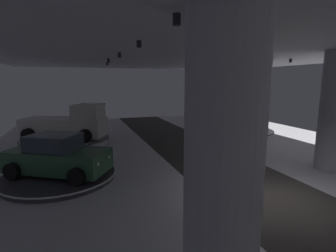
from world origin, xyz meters
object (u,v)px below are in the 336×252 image
pickup_truck_far_right (237,118)px  pickup_truck_far_left (69,124)px  display_car_mid_left (57,156)px  display_platform_mid_left (60,176)px  display_platform_far_right (237,131)px  column_right (335,112)px  display_platform_far_left (66,140)px  column_left (223,166)px  display_platform_deep_right (211,118)px  display_car_deep_right (212,110)px  visitor_walking_near (241,183)px

pickup_truck_far_right → pickup_truck_far_left: 12.87m
pickup_truck_far_right → display_car_mid_left: bearing=-154.2°
display_platform_mid_left → display_platform_far_right: size_ratio=0.84×
column_right → display_platform_far_left: (-12.14, 9.70, -2.56)m
display_platform_far_right → display_platform_far_left: size_ratio=1.00×
pickup_truck_far_right → column_right: bearing=-96.3°
column_left → display_platform_mid_left: 8.91m
display_platform_deep_right → display_car_deep_right: bearing=-32.0°
pickup_truck_far_right → visitor_walking_near: pickup_truck_far_right is taller
display_car_mid_left → display_platform_deep_right: (14.79, 13.65, -0.86)m
display_car_mid_left → pickup_truck_far_right: pickup_truck_far_right is taller
pickup_truck_far_left → column_left: bearing=-78.7°
pickup_truck_far_right → display_platform_far_left: bearing=178.1°
display_platform_far_left → display_platform_mid_left: bearing=-89.9°
display_platform_far_right → pickup_truck_far_right: 1.09m
pickup_truck_far_left → visitor_walking_near: bearing=-64.6°
column_right → display_platform_far_right: 9.40m
pickup_truck_far_left → display_car_deep_right: pickup_truck_far_left is taller
display_platform_far_left → display_car_deep_right: (14.81, 6.81, 0.80)m
column_left → pickup_truck_far_right: 17.49m
display_platform_far_right → pickup_truck_far_right: bearing=58.6°
visitor_walking_near → column_right: bearing=17.4°
display_platform_far_right → display_platform_mid_left: bearing=-154.8°
display_platform_mid_left → pickup_truck_far_right: size_ratio=0.85×
display_platform_far_right → pickup_truck_far_left: pickup_truck_far_left is taller
display_platform_deep_right → display_car_deep_right: display_car_deep_right is taller
visitor_walking_near → column_left: bearing=-130.3°
column_right → display_car_mid_left: bearing=166.7°
display_car_mid_left → pickup_truck_far_right: 14.64m
display_platform_far_left → display_platform_deep_right: bearing=24.8°
display_platform_far_left → display_car_deep_right: bearing=24.7°
pickup_truck_far_right → visitor_walking_near: 13.47m
pickup_truck_far_left → column_right: bearing=-39.0°
display_car_mid_left → visitor_walking_near: size_ratio=2.85×
column_right → display_platform_deep_right: (2.64, 16.53, -2.62)m
column_left → display_platform_far_right: size_ratio=0.97×
visitor_walking_near → display_platform_far_right: bearing=56.7°
column_left → pickup_truck_far_right: (9.96, 14.29, -1.57)m
column_right → display_car_deep_right: size_ratio=1.22×
display_platform_far_right → pickup_truck_far_left: (-12.70, 0.59, 1.15)m
column_right → visitor_walking_near: (-6.36, -2.00, -1.84)m
column_right → pickup_truck_far_right: size_ratio=0.98×
column_left → display_platform_far_left: (-3.21, 14.74, -2.56)m
display_platform_mid_left → display_car_deep_right: bearing=42.7°
column_left → visitor_walking_near: column_left is taller
column_left → visitor_walking_near: size_ratio=3.46×
display_platform_mid_left → pickup_truck_far_left: (0.28, 6.71, 1.16)m
visitor_walking_near → display_platform_mid_left: bearing=139.8°
pickup_truck_far_right → visitor_walking_near: (-7.38, -11.26, -0.27)m
display_platform_mid_left → column_right: bearing=-13.3°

